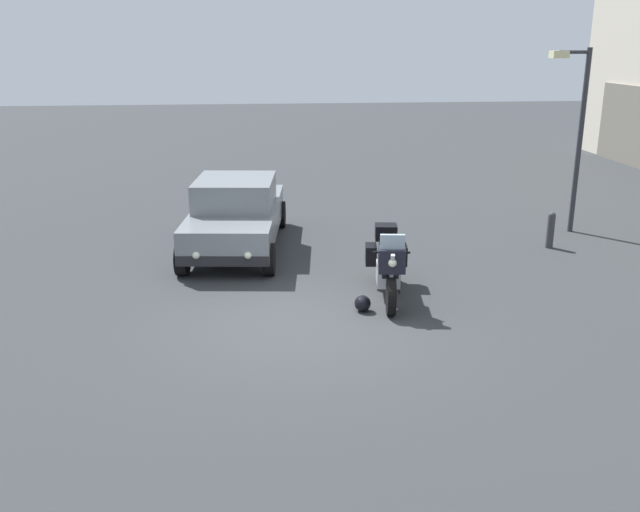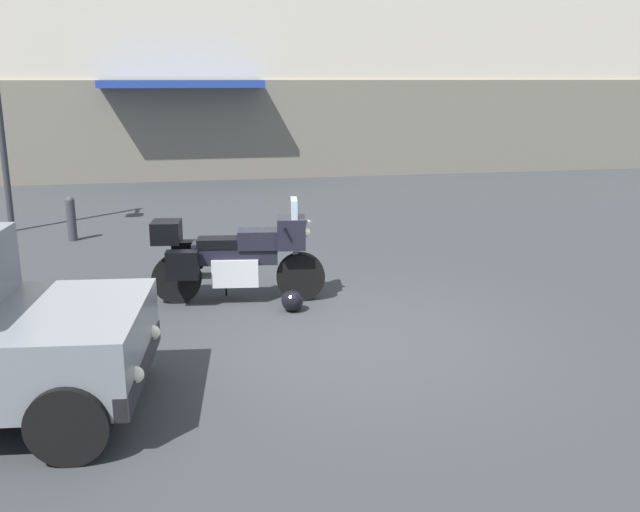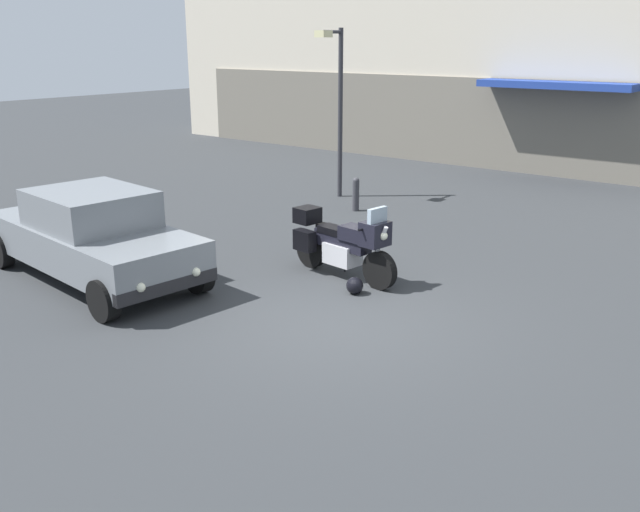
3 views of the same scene
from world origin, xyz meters
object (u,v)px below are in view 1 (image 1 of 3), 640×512
object	(u,v)px
car_sedan_far	(236,214)
streetlamp_curbside	(575,121)
bollard_curbside	(551,229)
motorcycle	(388,263)
helmet	(363,303)

from	to	relation	value
car_sedan_far	streetlamp_curbside	size ratio (longest dim) A/B	1.12
car_sedan_far	bollard_curbside	distance (m)	6.87
motorcycle	streetlamp_curbside	world-z (taller)	streetlamp_curbside
motorcycle	bollard_curbside	xyz separation A→B (m)	(-2.61, 4.13, -0.19)
helmet	car_sedan_far	world-z (taller)	car_sedan_far
car_sedan_far	streetlamp_curbside	bearing A→B (deg)	100.99
helmet	motorcycle	bearing A→B (deg)	139.83
motorcycle	streetlamp_curbside	bearing A→B (deg)	135.26
helmet	bollard_curbside	world-z (taller)	bollard_curbside
streetlamp_curbside	bollard_curbside	size ratio (longest dim) A/B	5.21
helmet	bollard_curbside	distance (m)	5.73
bollard_curbside	car_sedan_far	bearing A→B (deg)	-95.32
streetlamp_curbside	car_sedan_far	bearing A→B (deg)	-85.37
helmet	bollard_curbside	size ratio (longest dim) A/B	0.35
motorcycle	car_sedan_far	distance (m)	4.23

